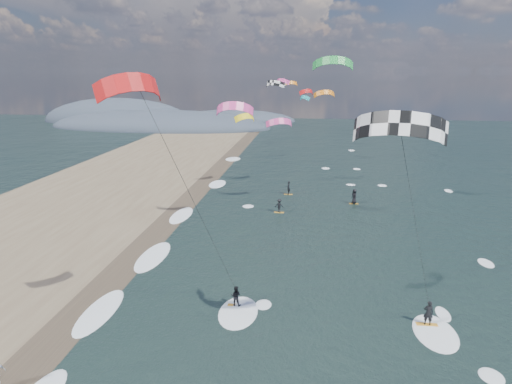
# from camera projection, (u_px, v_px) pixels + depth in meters

# --- Properties ---
(wet_sand_strip) EXTENTS (3.00, 240.00, 0.00)m
(wet_sand_strip) POSITION_uv_depth(u_px,v_px,m) (109.00, 283.00, 32.49)
(wet_sand_strip) COLOR #382D23
(wet_sand_strip) RESTS_ON ground
(coastal_hills) EXTENTS (80.00, 41.00, 15.00)m
(coastal_hills) POSITION_uv_depth(u_px,v_px,m) (153.00, 124.00, 129.90)
(coastal_hills) COLOR #3D4756
(coastal_hills) RESTS_ON ground
(kitesurfer_near_a) EXTENTS (7.74, 8.62, 14.42)m
(kitesurfer_near_a) POSITION_uv_depth(u_px,v_px,m) (409.00, 179.00, 19.86)
(kitesurfer_near_a) COLOR orange
(kitesurfer_near_a) RESTS_ON ground
(kitesurfer_near_b) EXTENTS (6.73, 8.93, 15.90)m
(kitesurfer_near_b) POSITION_uv_depth(u_px,v_px,m) (180.00, 179.00, 22.92)
(kitesurfer_near_b) COLOR orange
(kitesurfer_near_b) RESTS_ON ground
(far_kitesurfers) EXTENTS (9.85, 8.23, 1.85)m
(far_kitesurfers) POSITION_uv_depth(u_px,v_px,m) (311.00, 198.00, 51.09)
(far_kitesurfers) COLOR orange
(far_kitesurfers) RESTS_ON ground
(bg_kite_field) EXTENTS (13.97, 67.55, 8.78)m
(bg_kite_field) POSITION_uv_depth(u_px,v_px,m) (292.00, 91.00, 67.42)
(bg_kite_field) COLOR orange
(bg_kite_field) RESTS_ON ground
(shoreline_surf) EXTENTS (2.40, 79.40, 0.11)m
(shoreline_surf) POSITION_uv_depth(u_px,v_px,m) (148.00, 257.00, 36.88)
(shoreline_surf) COLOR white
(shoreline_surf) RESTS_ON ground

